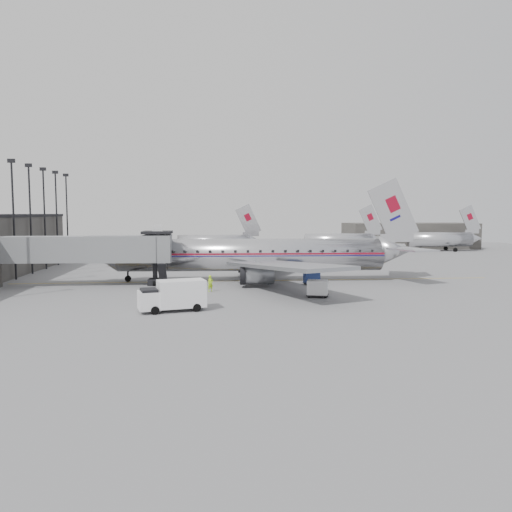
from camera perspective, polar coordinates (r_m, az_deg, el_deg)
The scene contains 13 objects.
ground at distance 56.50m, azimuth -2.38°, elevation -3.70°, with size 160.00×160.00×0.00m, color slate.
hangar at distance 125.42m, azimuth 17.07°, elevation 2.25°, with size 30.00×12.00×6.00m, color #383633.
apron_line at distance 62.64m, azimuth 0.07°, elevation -2.84°, with size 0.15×60.00×0.01m, color gold.
jet_bridge at distance 61.16m, azimuth -18.38°, elevation 0.65°, with size 21.00×6.20×7.10m.
floodlight_masts at distance 73.02m, azimuth -25.15°, elevation 4.39°, with size 0.90×42.25×15.25m.
distant_aircraft_near at distance 97.95m, azimuth -4.74°, elevation 1.58°, with size 16.39×3.20×10.26m.
distant_aircraft_mid at distance 105.48m, azimuth 9.51°, elevation 1.77°, with size 16.39×3.20×10.26m.
distant_aircraft_far at distance 117.63m, azimuth 20.37°, elevation 1.86°, with size 16.39×3.20×10.26m.
airliner at distance 62.27m, azimuth 0.15°, elevation 0.13°, with size 40.94×37.89×12.94m.
service_van at distance 43.93m, azimuth -9.47°, elevation -4.42°, with size 6.06×3.54×2.68m.
baggage_cart_navy at distance 59.53m, azimuth 6.38°, elevation -2.52°, with size 1.94×1.52×1.47m.
baggage_cart_white at distance 50.98m, azimuth 7.05°, elevation -3.66°, with size 2.52×2.17×1.69m.
ramp_worker at distance 54.17m, azimuth -5.23°, elevation -3.14°, with size 0.65×0.43×1.78m, color #AFEC1B.
Camera 1 is at (-2.93, -55.77, 8.54)m, focal length 35.00 mm.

